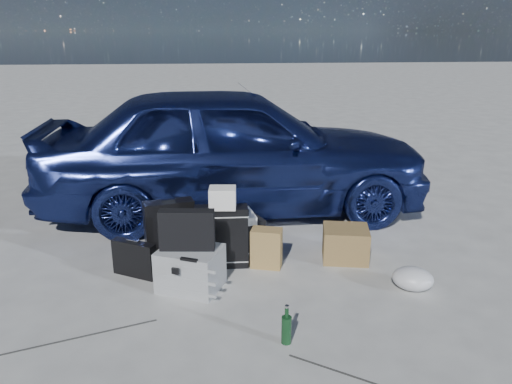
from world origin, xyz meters
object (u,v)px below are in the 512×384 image
car (234,149)px  suitcase_right (221,237)px  duffel_bag (232,236)px  suitcase_left (170,231)px  pelican_case (191,269)px  green_bottle (287,325)px  cardboard_box (345,244)px  briefcase (134,259)px

car → suitcase_right: 1.56m
duffel_bag → suitcase_left: bearing=172.4°
car → duffel_bag: bearing=174.2°
suitcase_left → duffel_bag: bearing=1.2°
pelican_case → suitcase_left: (-0.19, 0.54, 0.11)m
suitcase_right → green_bottle: size_ratio=2.05×
duffel_bag → cardboard_box: bearing=-38.6°
pelican_case → suitcase_right: (0.27, 0.39, 0.11)m
green_bottle → suitcase_right: bearing=107.7°
pelican_case → suitcase_right: 0.48m
briefcase → suitcase_right: bearing=39.1°
car → pelican_case: (-0.47, -1.86, -0.57)m
car → suitcase_left: car is taller
briefcase → suitcase_right: suitcase_right is taller
briefcase → green_bottle: briefcase is taller
cardboard_box → suitcase_left: bearing=175.3°
green_bottle → suitcase_left: bearing=121.8°
car → briefcase: bearing=147.8°
briefcase → cardboard_box: (1.90, 0.14, -0.00)m
briefcase → suitcase_left: bearing=73.1°
briefcase → suitcase_right: (0.76, 0.12, 0.12)m
duffel_bag → cardboard_box: size_ratio=1.47×
suitcase_right → duffel_bag: bearing=72.2°
pelican_case → car: bearing=99.4°
car → pelican_case: car is taller
suitcase_right → cardboard_box: (1.14, 0.02, -0.13)m
cardboard_box → suitcase_right: bearing=-179.0°
green_bottle → cardboard_box: bearing=59.0°
green_bottle → duffel_bag: bearing=100.4°
car → briefcase: size_ratio=10.70×
pelican_case → suitcase_right: size_ratio=0.85×
suitcase_right → duffel_bag: size_ratio=0.93×
briefcase → cardboard_box: bearing=34.2°
duffel_bag → briefcase: bearing=-176.4°
suitcase_left → cardboard_box: suitcase_left is taller
car → suitcase_left: (-0.67, -1.32, -0.45)m
car → green_bottle: size_ratio=15.90×
car → cardboard_box: 1.83m
pelican_case → duffel_bag: size_ratio=0.80×
pelican_case → duffel_bag: 0.79m
suitcase_right → pelican_case: bearing=-122.9°
green_bottle → car: bearing=94.0°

